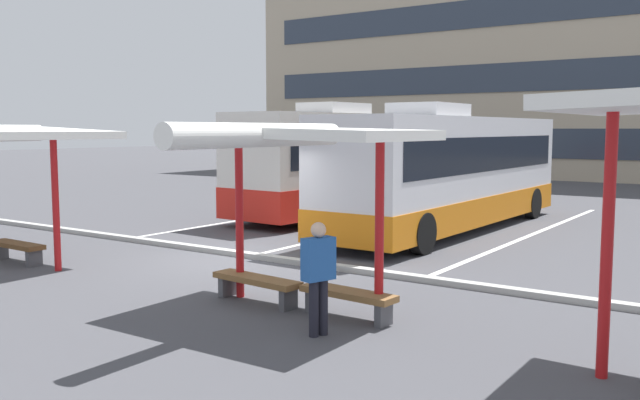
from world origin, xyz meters
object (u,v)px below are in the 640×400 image
(bench_2, at_px, (257,283))
(coach_bus_1, at_px, (450,173))
(coach_bus_0, at_px, (358,163))
(bench_3, at_px, (348,297))
(bench_1, at_px, (16,248))
(waiting_shelter_2, at_px, (295,138))
(waiting_passenger_0, at_px, (318,271))

(bench_2, bearing_deg, coach_bus_1, 94.66)
(coach_bus_0, height_order, bench_3, coach_bus_0)
(coach_bus_0, distance_m, bench_2, 12.91)
(bench_2, relative_size, bench_3, 1.08)
(bench_1, bearing_deg, bench_2, 2.77)
(coach_bus_0, xyz_separation_m, waiting_shelter_2, (6.06, -11.85, 1.05))
(coach_bus_0, relative_size, waiting_shelter_2, 2.66)
(bench_2, bearing_deg, waiting_passenger_0, -25.92)
(waiting_shelter_2, bearing_deg, bench_3, 10.21)
(coach_bus_1, relative_size, bench_3, 6.78)
(bench_2, bearing_deg, bench_1, -177.23)
(waiting_passenger_0, bearing_deg, bench_2, 154.08)
(waiting_shelter_2, distance_m, bench_3, 2.64)
(bench_1, distance_m, waiting_passenger_0, 8.62)
(bench_1, relative_size, bench_2, 0.92)
(bench_3, distance_m, waiting_passenger_0, 1.18)
(coach_bus_0, xyz_separation_m, bench_3, (6.96, -11.69, -1.42))
(coach_bus_1, distance_m, waiting_passenger_0, 11.03)
(bench_2, xyz_separation_m, waiting_passenger_0, (1.94, -0.94, 0.61))
(bench_1, xyz_separation_m, waiting_shelter_2, (7.54, 0.22, 2.48))
(waiting_passenger_0, bearing_deg, bench_3, 97.70)
(waiting_shelter_2, height_order, bench_2, waiting_shelter_2)
(coach_bus_0, distance_m, waiting_passenger_0, 14.57)
(coach_bus_0, xyz_separation_m, waiting_passenger_0, (7.10, -12.69, -0.81))
(coach_bus_1, bearing_deg, coach_bus_0, 155.09)
(bench_1, bearing_deg, waiting_passenger_0, -4.13)
(coach_bus_0, relative_size, bench_2, 6.29)
(coach_bus_0, bearing_deg, bench_2, -66.28)
(coach_bus_1, relative_size, waiting_passenger_0, 6.87)
(bench_1, bearing_deg, bench_3, 2.58)
(waiting_shelter_2, relative_size, waiting_passenger_0, 2.59)
(coach_bus_0, bearing_deg, coach_bus_1, -24.91)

